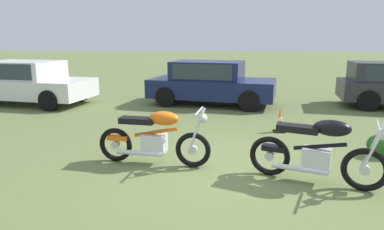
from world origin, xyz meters
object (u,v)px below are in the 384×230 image
object	(u,v)px
motorcycle_black	(317,152)
shrub_low	(382,145)
motorcycle_orange	(155,138)
traffic_cone	(280,121)
car_white	(26,80)
car_navy	(210,80)

from	to	relation	value
motorcycle_black	shrub_low	xyz separation A→B (m)	(1.60, 1.33, -0.29)
motorcycle_orange	traffic_cone	xyz separation A→B (m)	(2.56, 2.27, -0.22)
car_white	traffic_cone	xyz separation A→B (m)	(7.79, -3.10, -0.53)
car_navy	shrub_low	bearing A→B (deg)	-44.23
motorcycle_black	traffic_cone	size ratio (longest dim) A/B	3.29
motorcycle_black	car_navy	bearing A→B (deg)	126.56
car_white	shrub_low	bearing A→B (deg)	-16.55
motorcycle_black	car_white	size ratio (longest dim) A/B	0.42
car_white	motorcycle_orange	bearing A→B (deg)	-35.81
shrub_low	motorcycle_orange	bearing A→B (deg)	-170.47
motorcycle_black	traffic_cone	distance (m)	2.91
motorcycle_orange	traffic_cone	world-z (taller)	motorcycle_orange
traffic_cone	car_white	bearing A→B (deg)	158.27
car_white	motorcycle_black	bearing A→B (deg)	-27.71
traffic_cone	motorcycle_black	bearing A→B (deg)	-90.20
motorcycle_orange	shrub_low	world-z (taller)	motorcycle_orange
motorcycle_black	traffic_cone	world-z (taller)	motorcycle_black
car_white	traffic_cone	world-z (taller)	car_white
car_navy	shrub_low	size ratio (longest dim) A/B	8.07
motorcycle_orange	shrub_low	xyz separation A→B (m)	(4.15, 0.70, -0.28)
car_navy	shrub_low	xyz separation A→B (m)	(3.24, -4.99, -0.59)
traffic_cone	shrub_low	bearing A→B (deg)	-44.75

